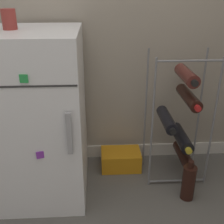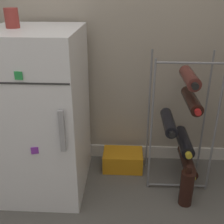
% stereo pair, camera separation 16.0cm
% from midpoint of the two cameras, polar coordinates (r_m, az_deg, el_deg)
% --- Properties ---
extents(ground_plane, '(14.00, 14.00, 0.00)m').
position_cam_midpoint_polar(ground_plane, '(1.63, 1.97, -19.64)').
color(ground_plane, '#56544F').
extents(mini_fridge, '(0.47, 0.57, 0.94)m').
position_cam_midpoint_polar(mini_fridge, '(1.61, -11.43, -0.39)').
color(mini_fridge, white).
rests_on(mini_fridge, ground_plane).
extents(wine_rack, '(0.36, 0.33, 0.80)m').
position_cam_midpoint_polar(wine_rack, '(1.73, 17.04, -2.39)').
color(wine_rack, slate).
rests_on(wine_rack, ground_plane).
extents(soda_box, '(0.26, 0.17, 0.12)m').
position_cam_midpoint_polar(soda_box, '(1.91, 4.65, -9.74)').
color(soda_box, orange).
rests_on(soda_box, ground_plane).
extents(fridge_top_cup, '(0.07, 0.07, 0.10)m').
position_cam_midpoint_polar(fridge_top_cup, '(1.51, -16.75, 17.80)').
color(fridge_top_cup, maroon).
rests_on(fridge_top_cup, mini_fridge).
extents(loose_bottle_floor, '(0.08, 0.08, 0.25)m').
position_cam_midpoint_polar(loose_bottle_floor, '(1.68, 17.68, -14.51)').
color(loose_bottle_floor, black).
rests_on(loose_bottle_floor, ground_plane).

